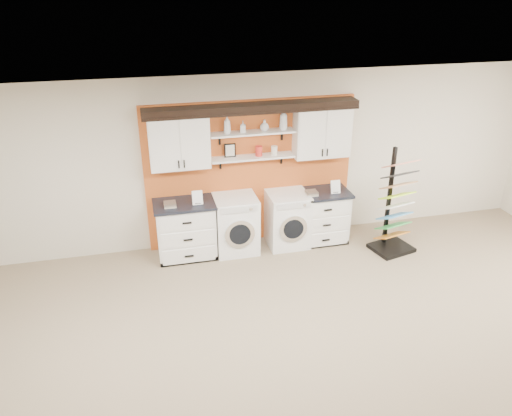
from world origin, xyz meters
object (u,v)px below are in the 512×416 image
object	(u,v)px
base_cabinet_right	(320,216)
washer	(236,224)
sample_rack	(394,220)
dryer	(287,219)
base_cabinet_left	(186,229)

from	to	relation	value
base_cabinet_right	washer	distance (m)	1.45
base_cabinet_right	washer	world-z (taller)	washer
washer	sample_rack	bearing A→B (deg)	-13.20
base_cabinet_right	sample_rack	xyz separation A→B (m)	(1.03, -0.59, 0.09)
dryer	washer	bearing A→B (deg)	180.00
base_cabinet_left	sample_rack	world-z (taller)	sample_rack
dryer	sample_rack	bearing A→B (deg)	-19.87
dryer	base_cabinet_right	bearing A→B (deg)	0.34
washer	sample_rack	size ratio (longest dim) A/B	0.55
base_cabinet_right	washer	xyz separation A→B (m)	(-1.45, -0.00, 0.03)
base_cabinet_right	base_cabinet_left	bearing A→B (deg)	-180.00
washer	base_cabinet_right	bearing A→B (deg)	0.13
base_cabinet_left	washer	world-z (taller)	washer
dryer	sample_rack	size ratio (longest dim) A/B	0.53
base_cabinet_left	sample_rack	xyz separation A→B (m)	(3.29, -0.59, 0.07)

